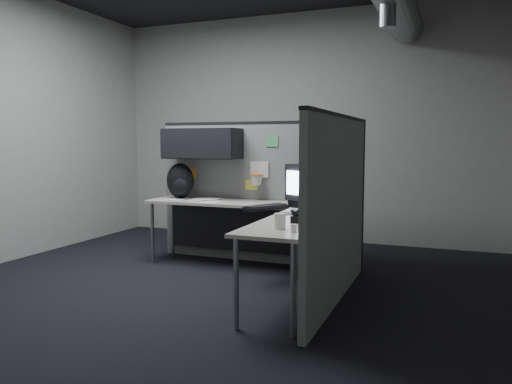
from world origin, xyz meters
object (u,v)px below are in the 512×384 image
at_px(desk, 257,217).
at_px(backpack, 180,181).
at_px(monitor, 311,185).
at_px(keyboard, 266,207).
at_px(phone, 303,217).

distance_m(desk, backpack, 1.21).
bearing_deg(desk, monitor, 16.88).
bearing_deg(keyboard, backpack, 141.05).
bearing_deg(desk, keyboard, -47.21).
bearing_deg(phone, monitor, 104.49).
bearing_deg(phone, backpack, 151.28).
bearing_deg(desk, backpack, 163.07).
height_order(phone, backpack, backpack).
relative_size(keyboard, backpack, 1.21).
xyz_separation_m(phone, backpack, (-1.84, 1.13, 0.17)).
distance_m(phone, backpack, 2.16).
bearing_deg(monitor, desk, 175.70).
xyz_separation_m(desk, phone, (0.72, -0.79, 0.15)).
bearing_deg(phone, keyboard, 135.27).
bearing_deg(desk, phone, -47.52).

